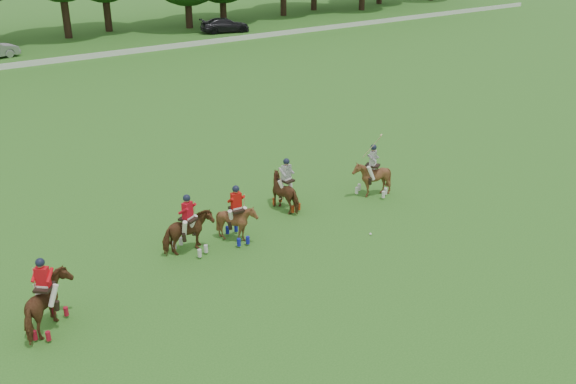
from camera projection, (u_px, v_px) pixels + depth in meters
ground at (317, 287)px, 20.68m from camera, size 180.00×180.00×0.00m
boundary_rail at (23, 64)px, 49.31m from camera, size 120.00×0.10×0.44m
car_right at (225, 25)px, 62.96m from camera, size 5.12×3.02×1.39m
polo_red_a at (48, 304)px, 18.27m from camera, size 1.93×2.07×2.35m
polo_red_b at (189, 233)px, 22.45m from camera, size 1.93×1.83×2.24m
polo_red_c at (237, 221)px, 23.30m from camera, size 1.33×1.46×2.19m
polo_stripe_a at (286, 191)px, 25.78m from camera, size 1.12×1.84×2.18m
polo_stripe_b at (372, 178)px, 26.96m from camera, size 1.87×1.91×2.84m
polo_ball at (370, 234)px, 23.97m from camera, size 0.09×0.09×0.09m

